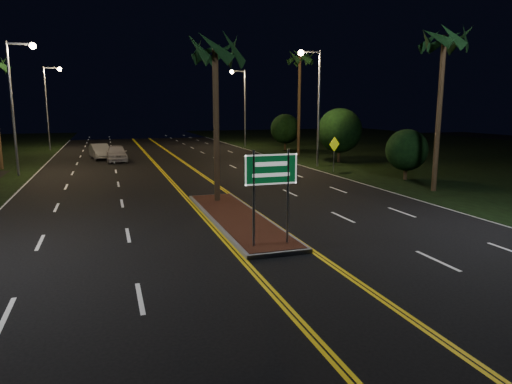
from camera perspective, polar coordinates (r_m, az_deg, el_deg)
name	(u,v)px	position (r m, az deg, el deg)	size (l,w,h in m)	color
ground	(305,277)	(13.08, 6.11, -10.58)	(120.00, 120.00, 0.00)	black
grass_right	(477,155)	(50.56, 25.93, 4.18)	(40.00, 110.00, 0.01)	black
median_island	(237,218)	(19.35, -2.43, -3.25)	(2.25, 10.25, 0.17)	gray
highway_sign	(271,178)	(14.97, 1.90, 1.72)	(1.80, 0.08, 3.20)	gray
streetlight_left_mid	(17,93)	(35.53, -27.69, 10.93)	(1.91, 0.44, 9.00)	gray
streetlight_left_far	(50,98)	(55.37, -24.38, 10.64)	(1.91, 0.44, 9.00)	gray
streetlight_right_mid	(315,95)	(36.64, 7.33, 11.98)	(1.91, 0.44, 9.00)	gray
streetlight_right_far	(242,99)	(55.37, -1.77, 11.56)	(1.91, 0.44, 9.00)	gray
palm_median	(215,51)	(22.33, -5.14, 17.15)	(2.40, 2.40, 8.30)	#382819
palm_right_near	(444,41)	(27.69, 22.48, 17.09)	(2.40, 2.40, 9.30)	#382819
palm_right_far	(300,59)	(45.03, 5.51, 16.19)	(2.40, 2.40, 10.30)	#382819
shrub_near	(407,150)	(31.35, 18.32, 5.00)	(2.70, 2.70, 3.30)	#382819
shrub_mid	(340,130)	(40.00, 10.41, 7.57)	(3.78, 3.78, 4.62)	#382819
shrub_far	(285,129)	(50.79, 3.67, 7.89)	(3.24, 3.24, 3.96)	#382819
car_near	(116,152)	(41.87, -17.05, 4.84)	(2.19, 5.12, 1.71)	silver
car_far	(100,150)	(44.60, -18.93, 4.99)	(2.06, 4.80, 1.60)	silver
warning_sign	(334,149)	(34.03, 9.75, 5.32)	(1.02, 0.41, 2.57)	gray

